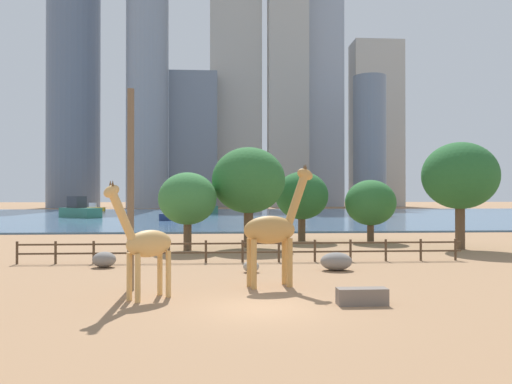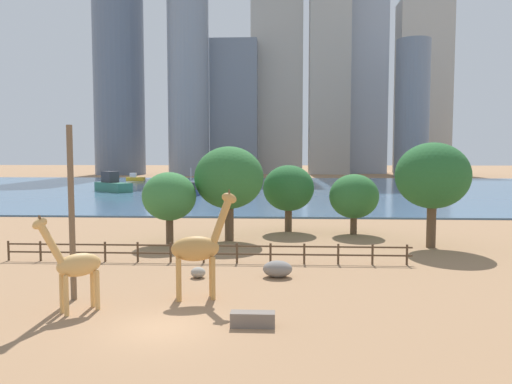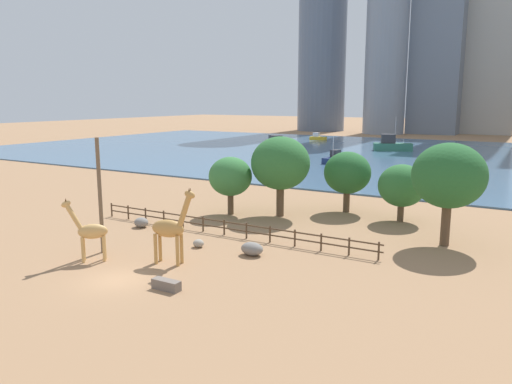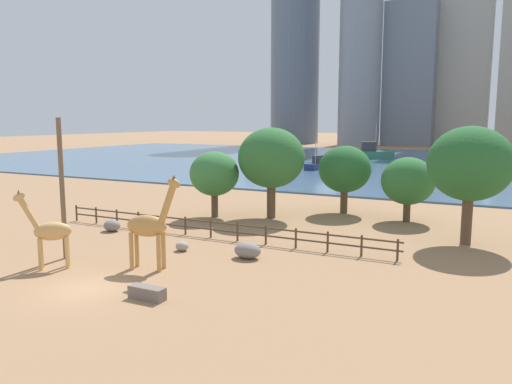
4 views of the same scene
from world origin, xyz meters
The scene contains 27 objects.
ground_plane centered at (0.00, 80.00, 0.00)m, with size 400.00×400.00×0.00m, color #9E7551.
harbor_water centered at (0.00, 77.00, 0.10)m, with size 180.00×86.00×0.20m, color #476B8C.
giraffe_tall centered at (0.88, 4.13, 2.46)m, with size 3.29×1.44×5.30m.
giraffe_companion centered at (-4.21, 1.79, 2.10)m, with size 2.55×2.42×4.46m.
utility_pole centered at (-5.10, 3.63, 4.16)m, with size 0.28×0.28×8.33m, color brown.
boulder_near_fence centered at (4.62, 8.49, 0.47)m, with size 1.66×1.25×0.94m, color gray.
boulder_by_pole centered at (-7.75, 10.40, 0.43)m, with size 1.26×1.14×0.85m, color gray.
boulder_small centered at (0.14, 8.13, 0.30)m, with size 0.82×0.80×0.60m, color gray.
feeding_trough centered at (3.68, 0.34, 0.30)m, with size 1.80×0.60×0.60m, color #72665B.
enclosure_fence centered at (-0.06, 12.00, 0.76)m, with size 26.12×0.14×1.30m.
tree_left_large centered at (0.63, 20.33, 5.03)m, with size 5.54×5.54×7.56m.
tree_center_broad centered at (11.09, 23.94, 3.29)m, with size 4.25×4.25×5.23m.
tree_right_tall centered at (15.97, 18.05, 5.33)m, with size 5.43×5.43×7.81m.
tree_left_small centered at (-3.82, 18.54, 3.67)m, with size 4.15×4.15×5.57m.
tree_right_small centered at (5.46, 25.20, 3.88)m, with size 4.56×4.56×5.96m.
boat_ferry centered at (-9.46, 59.33, 0.96)m, with size 2.42×5.25×4.56m.
boat_sailboat centered at (-31.77, 103.55, 0.86)m, with size 4.45×1.65×1.95m.
boat_tug centered at (-25.37, 68.26, 1.42)m, with size 8.09×7.62×3.60m.
boat_barge centered at (-6.73, 85.18, 1.39)m, with size 8.45×5.64×7.16m.
skyline_tower_needle centered at (20.89, 152.46, 53.48)m, with size 13.53×8.09×106.97m, color #ADA89E.
skyline_block_central centered at (3.11, 156.42, 49.34)m, with size 17.58×11.24×98.68m, color #ADA89E.
skyline_tower_glass centered at (32.58, 161.10, 45.15)m, with size 17.40×12.00×90.31m, color #939EAD.
skyline_block_left centered at (-10.90, 149.33, 22.07)m, with size 15.43×12.68×44.14m, color slate.
skyline_block_right centered at (-49.14, 145.77, 44.23)m, with size 16.54×16.54×88.45m, color slate.
skyline_tower_short centered at (-24.94, 140.41, 42.97)m, with size 13.09×13.09×85.95m, color gray.
skyline_block_wide centered at (54.13, 159.81, 29.65)m, with size 17.71×10.64×59.30m, color #ADA89E.
skyline_tower_far centered at (44.32, 135.25, 20.55)m, with size 10.17×10.17×41.10m, color slate.
Camera 2 is at (4.81, -19.31, 6.98)m, focal length 35.00 mm.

